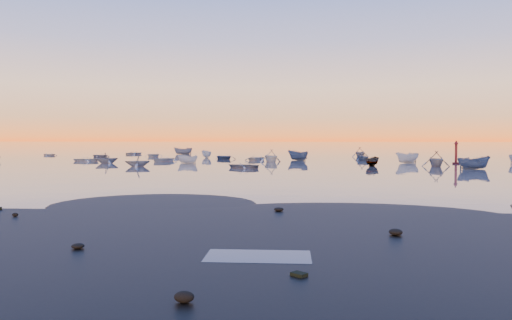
{
  "coord_description": "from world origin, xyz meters",
  "views": [
    {
      "loc": [
        6.19,
        -26.81,
        3.6
      ],
      "look_at": [
        2.47,
        28.0,
        1.11
      ],
      "focal_mm": 35.0,
      "sensor_mm": 36.0,
      "label": 1
    }
  ],
  "objects": [
    {
      "name": "channel_marker",
      "position": [
        28.72,
        42.45,
        1.31
      ],
      "size": [
        0.93,
        0.93,
        3.31
      ],
      "color": "#4F1012",
      "rests_on": "ground"
    },
    {
      "name": "boat_near_center",
      "position": [
        26.97,
        30.99,
        0.0
      ],
      "size": [
        2.98,
        4.55,
        1.46
      ],
      "primitive_type": "imported",
      "rotation": [
        0.0,
        0.0,
        1.88
      ],
      "color": "#384B6B",
      "rests_on": "ground"
    },
    {
      "name": "moored_fleet",
      "position": [
        0.0,
        53.0,
        0.0
      ],
      "size": [
        124.0,
        58.0,
        1.2
      ],
      "primitive_type": null,
      "color": "silver",
      "rests_on": "ground"
    },
    {
      "name": "ground",
      "position": [
        0.0,
        100.0,
        0.0
      ],
      "size": [
        600.0,
        600.0,
        0.0
      ],
      "primitive_type": "plane",
      "color": "#6A5D58",
      "rests_on": "ground"
    },
    {
      "name": "mud_lobes",
      "position": [
        0.0,
        -1.0,
        0.01
      ],
      "size": [
        140.0,
        6.0,
        0.07
      ],
      "primitive_type": null,
      "color": "black",
      "rests_on": "ground"
    },
    {
      "name": "boat_near_right",
      "position": [
        3.45,
        46.23,
        0.0
      ],
      "size": [
        4.39,
        3.46,
        1.4
      ],
      "primitive_type": "imported",
      "rotation": [
        0.0,
        0.0,
        3.62
      ],
      "color": "silver",
      "rests_on": "ground"
    }
  ]
}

